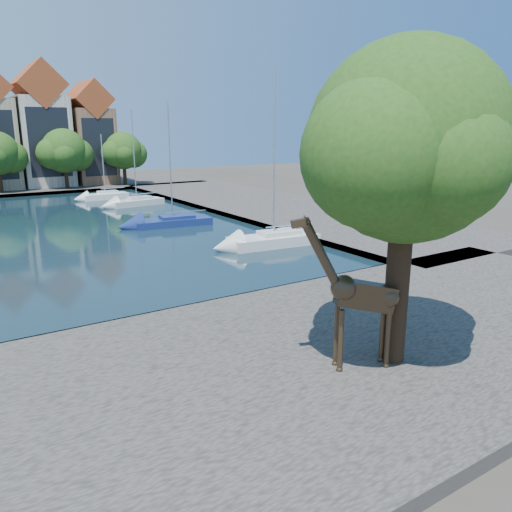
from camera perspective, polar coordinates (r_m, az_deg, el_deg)
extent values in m
plane|color=#38332B|center=(22.16, -17.04, -8.38)|extent=(160.00, 160.00, 0.00)
cube|color=black|center=(44.95, -25.67, 2.33)|extent=(38.00, 50.00, 0.08)
cube|color=#524D47|center=(16.06, -9.79, -16.08)|extent=(50.00, 14.00, 0.50)
cube|color=#524D47|center=(53.86, 1.65, 5.76)|extent=(14.00, 52.00, 0.50)
cylinder|color=#332114|center=(17.47, 15.84, -3.11)|extent=(0.80, 0.80, 5.50)
sphere|color=#1E4714|center=(16.71, 16.95, 12.35)|extent=(6.40, 6.40, 6.40)
sphere|color=#1E4714|center=(18.42, 20.03, 10.25)|extent=(4.80, 4.80, 4.80)
sphere|color=#1E4714|center=(15.15, 13.62, 11.20)|extent=(4.48, 4.48, 4.48)
cube|color=beige|center=(77.11, -23.17, 11.91)|extent=(6.37, 9.00, 12.00)
cube|color=#993A1E|center=(77.29, -23.74, 17.40)|extent=(6.43, 9.18, 6.43)
cube|color=black|center=(72.71, -22.52, 11.89)|extent=(5.20, 0.05, 9.00)
cube|color=brown|center=(78.55, -18.37, 11.80)|extent=(5.39, 9.00, 10.50)
cube|color=#993A1E|center=(78.60, -18.75, 16.50)|extent=(5.44, 9.18, 5.44)
cube|color=black|center=(74.23, -17.45, 11.76)|extent=(4.40, 0.05, 7.88)
cylinder|color=#332114|center=(71.01, -27.20, 7.79)|extent=(0.50, 0.50, 3.20)
sphere|color=#224313|center=(71.30, -26.17, 10.10)|extent=(4.05, 4.05, 4.05)
cylinder|color=#332114|center=(72.26, -20.86, 8.52)|extent=(0.50, 0.50, 3.20)
sphere|color=#224313|center=(72.05, -21.10, 11.16)|extent=(5.80, 5.80, 5.80)
sphere|color=#224313|center=(72.75, -19.75, 10.84)|extent=(4.35, 4.35, 4.35)
sphere|color=#224313|center=(71.35, -22.27, 10.80)|extent=(4.06, 4.06, 4.06)
cylinder|color=#332114|center=(74.35, -14.78, 9.12)|extent=(0.50, 0.50, 3.20)
sphere|color=#224313|center=(74.15, -14.94, 11.55)|extent=(5.20, 5.20, 5.20)
sphere|color=#224313|center=(74.96, -13.83, 11.25)|extent=(3.90, 3.90, 3.90)
sphere|color=#224313|center=(73.35, -15.90, 11.26)|extent=(3.64, 3.64, 3.64)
cylinder|color=#3B2C1D|center=(16.82, 9.66, -9.53)|extent=(0.16, 0.16, 2.16)
cylinder|color=#3B2C1D|center=(17.21, 9.15, -8.94)|extent=(0.16, 0.16, 2.16)
cylinder|color=#3B2C1D|center=(17.42, 14.82, -8.96)|extent=(0.16, 0.16, 2.16)
cylinder|color=#3B2C1D|center=(17.79, 14.21, -8.41)|extent=(0.16, 0.16, 2.16)
cube|color=#3B2C1D|center=(16.80, 12.42, -4.43)|extent=(2.15, 1.33, 1.26)
cylinder|color=#3B2C1D|center=(15.89, 7.58, -0.02)|extent=(1.39, 0.82, 2.23)
cube|color=#3B2C1D|center=(15.45, 5.09, 3.80)|extent=(0.62, 0.40, 0.34)
cube|color=silver|center=(36.10, 2.02, 1.95)|extent=(6.81, 2.98, 0.96)
cube|color=silver|center=(36.03, 2.02, 2.45)|extent=(3.04, 1.91, 0.54)
cylinder|color=#B2B2B7|center=(35.29, 2.11, 11.65)|extent=(0.13, 0.13, 11.65)
cube|color=navy|center=(44.27, -9.51, 3.97)|extent=(6.86, 3.07, 0.79)
cube|color=navy|center=(44.23, -9.52, 4.30)|extent=(3.07, 1.95, 0.44)
cylinder|color=#B2B2B7|center=(43.65, -9.79, 10.58)|extent=(0.11, 0.11, 9.79)
cube|color=beige|center=(56.71, -13.47, 6.07)|extent=(6.05, 2.84, 0.85)
cube|color=beige|center=(56.67, -13.49, 6.36)|extent=(2.72, 1.77, 0.47)
cylinder|color=#B2B2B7|center=(56.24, -13.77, 11.07)|extent=(0.11, 0.11, 9.44)
cube|color=white|center=(62.76, -16.83, 6.64)|extent=(5.29, 2.02, 0.89)
cube|color=white|center=(62.72, -16.85, 6.91)|extent=(2.33, 1.37, 0.49)
cylinder|color=#B2B2B7|center=(62.41, -17.08, 10.00)|extent=(0.12, 0.12, 6.90)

